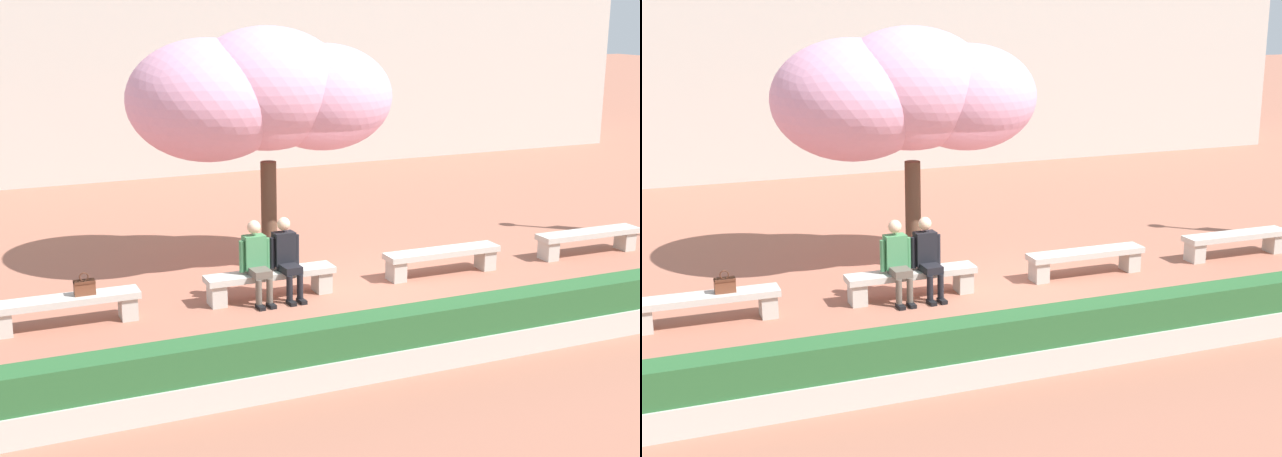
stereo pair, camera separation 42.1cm
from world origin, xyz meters
TOP-DOWN VIEW (x-y plane):
  - ground_plane at (0.00, 0.00)m, footprint 100.00×100.00m
  - stone_bench_west_end at (-4.72, -0.00)m, footprint 2.11×0.44m
  - stone_bench_near_west at (-1.57, 0.00)m, footprint 2.11×0.44m
  - stone_bench_center at (1.57, -0.00)m, footprint 2.11×0.44m
  - stone_bench_near_east at (4.72, 0.00)m, footprint 2.11×0.44m
  - person_seated_left at (-1.82, -0.05)m, footprint 0.51×0.69m
  - person_seated_right at (-1.32, -0.05)m, footprint 0.51×0.70m
  - handbag at (-4.45, -0.01)m, footprint 0.30×0.15m
  - cherry_tree_main at (-1.16, 1.71)m, footprint 4.52×3.04m
  - planter_hedge_foreground at (0.00, -3.32)m, footprint 14.88×0.50m

SIDE VIEW (x-z plane):
  - ground_plane at x=0.00m, z-range 0.00..0.00m
  - stone_bench_west_end at x=-4.72m, z-range 0.09..0.54m
  - stone_bench_near_west at x=-1.57m, z-range 0.09..0.54m
  - stone_bench_center at x=1.57m, z-range 0.09..0.54m
  - stone_bench_near_east at x=4.72m, z-range 0.09..0.54m
  - planter_hedge_foreground at x=0.00m, z-range -0.01..0.79m
  - handbag at x=-4.45m, z-range 0.41..0.75m
  - person_seated_left at x=-1.82m, z-range 0.05..1.34m
  - person_seated_right at x=-1.32m, z-range 0.05..1.34m
  - cherry_tree_main at x=-1.16m, z-range 0.93..5.12m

